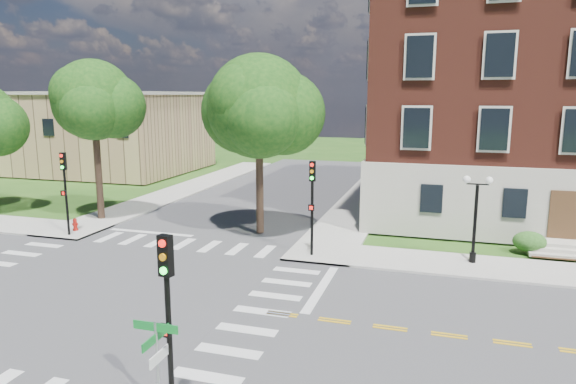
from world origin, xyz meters
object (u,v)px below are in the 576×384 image
(twin_lamp_west, at_px, (476,214))
(fire_hydrant, at_px, (75,225))
(traffic_signal_nw, at_px, (65,183))
(traffic_signal_ne, at_px, (312,196))
(traffic_signal_se, at_px, (168,305))
(street_sign_pole, at_px, (158,361))

(twin_lamp_west, relative_size, fire_hydrant, 5.64)
(traffic_signal_nw, bearing_deg, traffic_signal_ne, 1.49)
(traffic_signal_ne, relative_size, traffic_signal_nw, 1.00)
(traffic_signal_nw, relative_size, twin_lamp_west, 1.13)
(traffic_signal_se, height_order, traffic_signal_ne, same)
(traffic_signal_nw, distance_m, twin_lamp_west, 22.27)
(traffic_signal_ne, bearing_deg, street_sign_pole, -88.98)
(traffic_signal_ne, distance_m, fire_hydrant, 15.01)
(twin_lamp_west, bearing_deg, traffic_signal_se, -117.00)
(traffic_signal_ne, height_order, twin_lamp_west, traffic_signal_ne)
(street_sign_pole, bearing_deg, fire_hydrant, 133.85)
(traffic_signal_se, relative_size, traffic_signal_ne, 1.00)
(street_sign_pole, height_order, fire_hydrant, street_sign_pole)
(traffic_signal_se, relative_size, traffic_signal_nw, 1.00)
(traffic_signal_se, relative_size, fire_hydrant, 6.40)
(traffic_signal_ne, xyz_separation_m, fire_hydrant, (-14.75, 0.55, -2.72))
(traffic_signal_se, bearing_deg, street_sign_pole, -74.56)
(traffic_signal_se, distance_m, twin_lamp_west, 17.12)
(twin_lamp_west, relative_size, street_sign_pole, 1.36)
(traffic_signal_se, xyz_separation_m, twin_lamp_west, (7.76, 15.24, -0.66))
(street_sign_pole, bearing_deg, traffic_signal_nw, 135.03)
(twin_lamp_west, height_order, street_sign_pole, twin_lamp_west)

